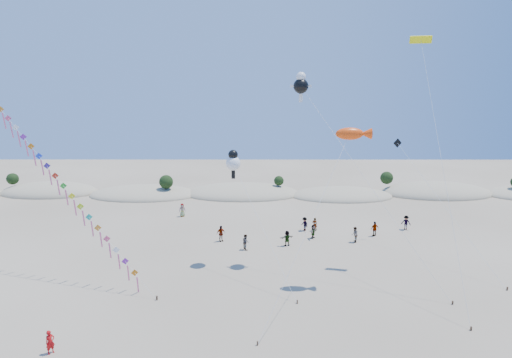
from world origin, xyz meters
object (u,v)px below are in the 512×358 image
object	(u,v)px
parafoil_kite	(422,47)
flyer_foreground	(50,342)
fish_kite	(353,134)
kite_train	(24,139)

from	to	relation	value
parafoil_kite	flyer_foreground	xyz separation A→B (m)	(-28.62, -15.78, -19.93)
fish_kite	flyer_foreground	size ratio (longest dim) A/B	8.57
parafoil_kite	flyer_foreground	world-z (taller)	parafoil_kite
kite_train	parafoil_kite	world-z (taller)	kite_train
fish_kite	parafoil_kite	world-z (taller)	parafoil_kite
kite_train	parafoil_kite	bearing A→B (deg)	1.94
kite_train	fish_kite	distance (m)	30.01
kite_train	parafoil_kite	size ratio (longest dim) A/B	1.18
fish_kite	parafoil_kite	distance (m)	11.27
kite_train	flyer_foreground	world-z (taller)	kite_train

